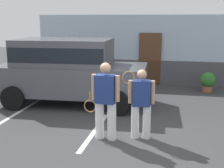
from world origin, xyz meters
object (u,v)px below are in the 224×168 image
object	(u,v)px
potted_plant_by_porch	(208,81)
tennis_player_man	(105,100)
parked_suv	(69,68)
tennis_player_woman	(141,103)

from	to	relation	value
potted_plant_by_porch	tennis_player_man	bearing A→B (deg)	-117.71
parked_suv	potted_plant_by_porch	bearing A→B (deg)	26.82
parked_suv	tennis_player_woman	distance (m)	3.52
tennis_player_woman	potted_plant_by_porch	size ratio (longest dim) A/B	2.16
tennis_player_man	potted_plant_by_porch	bearing A→B (deg)	-111.77
parked_suv	tennis_player_man	size ratio (longest dim) A/B	2.69
parked_suv	tennis_player_woman	bearing A→B (deg)	-45.93
parked_suv	tennis_player_woman	world-z (taller)	parked_suv
tennis_player_woman	potted_plant_by_porch	distance (m)	5.30
parked_suv	potted_plant_by_porch	size ratio (longest dim) A/B	6.39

